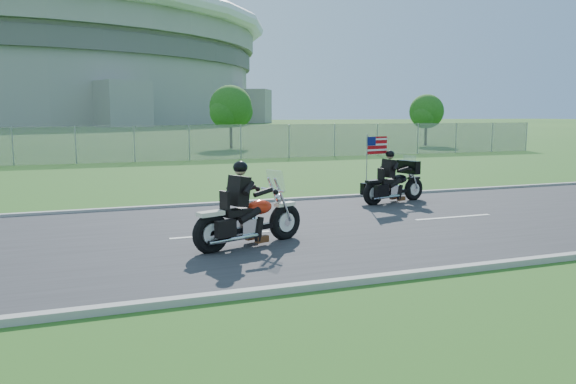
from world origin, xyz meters
name	(u,v)px	position (x,y,z in m)	size (l,w,h in m)	color
ground	(307,230)	(0.00, 0.00, 0.00)	(420.00, 420.00, 0.00)	#204F18
road	(307,229)	(0.00, 0.00, 0.02)	(120.00, 8.00, 0.04)	#28282B
curb_north	(255,202)	(0.00, 4.05, 0.05)	(120.00, 0.18, 0.12)	#9E9B93
curb_south	(402,276)	(0.00, -4.05, 0.05)	(120.00, 0.18, 0.12)	#9E9B93
fence	(76,145)	(-5.00, 20.00, 1.00)	(60.00, 0.03, 2.00)	gray
stadium	(21,68)	(-20.00, 170.00, 15.58)	(140.40, 140.40, 29.20)	#A3A099
tree_fence_near	(231,109)	(6.04, 30.04, 2.97)	(3.52, 3.28, 4.75)	#382316
tree_fence_far	(427,113)	(22.04, 28.03, 2.64)	(3.08, 2.87, 4.20)	#382316
motorcycle_lead	(248,220)	(-1.72, -1.14, 0.55)	(2.50, 1.21, 1.75)	black
motorcycle_follow	(394,185)	(3.84, 2.64, 0.54)	(2.33, 1.02, 1.97)	black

